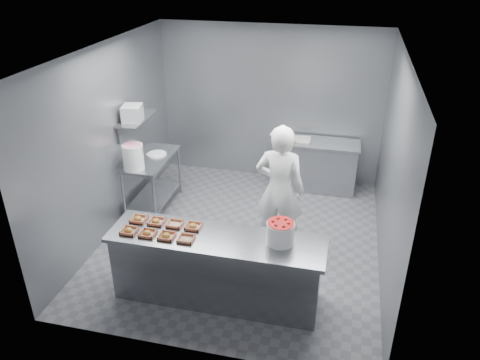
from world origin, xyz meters
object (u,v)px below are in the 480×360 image
(back_counter, at_px, (315,165))
(tray_7, at_px, (193,226))
(tray_0, at_px, (129,231))
(tray_5, at_px, (156,221))
(strawberry_tub, at_px, (280,232))
(service_counter, at_px, (217,268))
(glaze_bucket, at_px, (133,156))
(tray_2, at_px, (166,236))
(tray_1, at_px, (147,233))
(tray_4, at_px, (138,219))
(worker, at_px, (280,190))
(prep_table, at_px, (152,175))
(appliance, at_px, (132,113))
(tray_6, at_px, (175,224))

(back_counter, relative_size, tray_7, 8.01)
(tray_0, bearing_deg, tray_5, 48.55)
(tray_5, distance_m, tray_7, 0.48)
(strawberry_tub, bearing_deg, service_counter, -174.66)
(tray_0, height_order, glaze_bucket, glaze_bucket)
(back_counter, bearing_deg, tray_5, -118.71)
(tray_2, bearing_deg, tray_0, 180.00)
(service_counter, bearing_deg, tray_1, -170.43)
(back_counter, xyz_separation_m, tray_0, (-1.95, -3.39, 0.47))
(strawberry_tub, bearing_deg, tray_4, 177.91)
(tray_5, height_order, worker, worker)
(prep_table, xyz_separation_m, glaze_bucket, (-0.08, -0.44, 0.52))
(back_counter, height_order, appliance, appliance)
(tray_2, xyz_separation_m, appliance, (-1.25, 1.95, 0.76))
(tray_5, bearing_deg, prep_table, 114.95)
(tray_5, bearing_deg, tray_1, -90.00)
(tray_0, relative_size, tray_2, 1.00)
(tray_4, bearing_deg, back_counter, 58.00)
(tray_7, bearing_deg, strawberry_tub, -3.49)
(tray_0, height_order, tray_2, same)
(tray_5, height_order, tray_7, same)
(prep_table, bearing_deg, strawberry_tub, -38.05)
(prep_table, xyz_separation_m, tray_4, (0.60, -1.81, 0.33))
(tray_2, height_order, glaze_bucket, glaze_bucket)
(tray_0, bearing_deg, glaze_bucket, 112.58)
(glaze_bucket, relative_size, appliance, 1.50)
(tray_5, distance_m, worker, 1.77)
(glaze_bucket, height_order, appliance, appliance)
(tray_7, bearing_deg, back_counter, 68.51)
(glaze_bucket, bearing_deg, prep_table, 79.67)
(tray_2, distance_m, strawberry_tub, 1.34)
(service_counter, bearing_deg, glaze_bucket, 138.89)
(glaze_bucket, bearing_deg, tray_6, -49.65)
(tray_7, bearing_deg, service_counter, -22.64)
(tray_0, relative_size, tray_4, 1.00)
(tray_0, relative_size, worker, 0.10)
(back_counter, xyz_separation_m, tray_6, (-1.46, -3.11, 0.47))
(prep_table, bearing_deg, tray_1, -67.97)
(tray_6, bearing_deg, strawberry_tub, -2.86)
(prep_table, relative_size, tray_7, 6.40)
(service_counter, relative_size, appliance, 8.08)
(tray_6, bearing_deg, tray_4, -180.00)
(prep_table, height_order, tray_2, tray_2)
(tray_7, xyz_separation_m, worker, (0.89, 1.12, 0.03))
(appliance, bearing_deg, tray_7, -60.74)
(tray_0, height_order, tray_4, same)
(tray_2, relative_size, worker, 0.10)
(tray_4, bearing_deg, prep_table, 108.42)
(tray_1, height_order, tray_7, same)
(tray_7, xyz_separation_m, strawberry_tub, (1.08, -0.07, 0.12))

